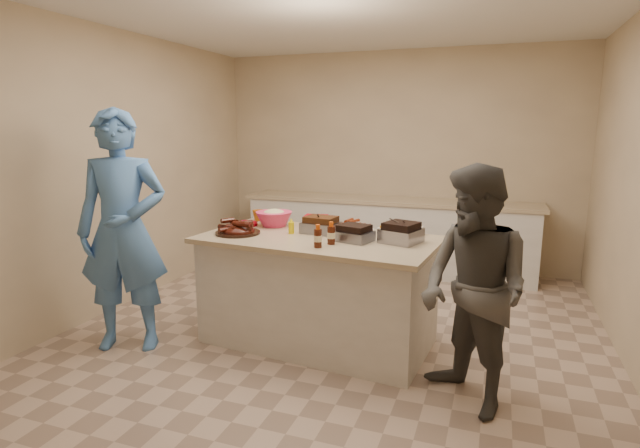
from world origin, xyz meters
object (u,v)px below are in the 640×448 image
(island, at_px, (318,341))
(guest_blue, at_px, (132,345))
(rib_platter, at_px, (238,234))
(coleslaw_bowl, at_px, (274,226))
(mustard_bottle, at_px, (291,234))
(roasting_pan, at_px, (401,242))
(plastic_cup, at_px, (258,221))
(bbq_bottle_a, at_px, (318,247))
(bbq_bottle_b, at_px, (331,244))
(guest_gray, at_px, (467,405))

(island, xyz_separation_m, guest_blue, (-1.43, -0.59, 0.00))
(rib_platter, xyz_separation_m, coleslaw_bowl, (0.15, 0.40, 0.00))
(island, distance_m, mustard_bottle, 0.94)
(mustard_bottle, relative_size, guest_blue, 0.07)
(roasting_pan, bearing_deg, rib_platter, -155.72)
(roasting_pan, relative_size, plastic_cup, 2.44)
(coleslaw_bowl, height_order, mustard_bottle, coleslaw_bowl)
(rib_platter, bearing_deg, bbq_bottle_a, -15.62)
(guest_blue, bearing_deg, coleslaw_bowl, 22.51)
(bbq_bottle_b, bearing_deg, guest_gray, -20.69)
(guest_blue, bearing_deg, guest_gray, -22.09)
(roasting_pan, height_order, bbq_bottle_b, bbq_bottle_b)
(island, bearing_deg, bbq_bottle_a, -64.56)
(island, xyz_separation_m, coleslaw_bowl, (-0.53, 0.30, 0.90))
(bbq_bottle_b, xyz_separation_m, guest_blue, (-1.61, -0.40, -0.90))
(bbq_bottle_a, xyz_separation_m, bbq_bottle_b, (0.06, 0.13, 0.00))
(mustard_bottle, xyz_separation_m, plastic_cup, (-0.52, 0.42, 0.00))
(bbq_bottle_b, bearing_deg, rib_platter, 173.93)
(coleslaw_bowl, distance_m, mustard_bottle, 0.36)
(guest_blue, xyz_separation_m, guest_gray, (2.68, -0.00, 0.00))
(coleslaw_bowl, bearing_deg, mustard_bottle, -41.78)
(plastic_cup, distance_m, guest_blue, 1.54)
(mustard_bottle, distance_m, guest_gray, 1.87)
(coleslaw_bowl, bearing_deg, bbq_bottle_a, -43.86)
(plastic_cup, height_order, guest_blue, plastic_cup)
(rib_platter, distance_m, guest_blue, 1.27)
(coleslaw_bowl, height_order, bbq_bottle_b, coleslaw_bowl)
(rib_platter, distance_m, coleslaw_bowl, 0.42)
(coleslaw_bowl, bearing_deg, guest_blue, -135.45)
(rib_platter, xyz_separation_m, bbq_bottle_b, (0.85, -0.09, 0.00))
(island, relative_size, guest_gray, 1.21)
(guest_blue, bearing_deg, bbq_bottle_a, -12.09)
(coleslaw_bowl, height_order, guest_gray, coleslaw_bowl)
(bbq_bottle_a, xyz_separation_m, mustard_bottle, (-0.37, 0.38, 0.00))
(rib_platter, distance_m, plastic_cup, 0.59)
(mustard_bottle, bearing_deg, coleslaw_bowl, 138.22)
(bbq_bottle_a, bearing_deg, bbq_bottle_b, 65.21)
(bbq_bottle_b, distance_m, mustard_bottle, 0.50)
(mustard_bottle, relative_size, guest_gray, 0.08)
(island, relative_size, guest_blue, 0.98)
(island, height_order, coleslaw_bowl, coleslaw_bowl)
(island, bearing_deg, rib_platter, -166.04)
(plastic_cup, bearing_deg, rib_platter, -80.31)
(bbq_bottle_a, relative_size, guest_blue, 0.09)
(bbq_bottle_b, xyz_separation_m, mustard_bottle, (-0.43, 0.25, 0.00))
(bbq_bottle_b, bearing_deg, guest_blue, -165.95)
(guest_gray, bearing_deg, rib_platter, -148.54)
(mustard_bottle, bearing_deg, roasting_pan, -0.58)
(mustard_bottle, xyz_separation_m, guest_gray, (1.51, -0.65, -0.90))
(guest_blue, bearing_deg, island, 0.49)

